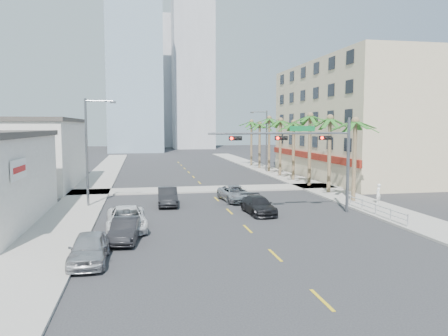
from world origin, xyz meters
The scene contains 28 objects.
ground centered at (0.00, 0.00, 0.00)m, with size 260.00×260.00×0.00m, color #262628.
sidewalk_right centered at (12.00, 20.00, 0.07)m, with size 4.00×120.00×0.15m, color gray.
sidewalk_left centered at (-12.00, 20.00, 0.07)m, with size 4.00×120.00×0.15m, color gray.
sidewalk_cross centered at (0.00, 22.00, 0.07)m, with size 80.00×4.00×0.15m, color gray.
building_right centered at (21.99, 30.00, 7.50)m, with size 15.25×28.00×15.00m.
building_left_far centered at (-19.50, 28.00, 3.60)m, with size 11.00×18.00×7.20m, color beige.
tower_far_left centered at (-8.00, 95.00, 24.00)m, with size 14.00×14.00×48.00m, color #99B2C6.
tower_far_right centered at (9.00, 110.00, 30.00)m, with size 12.00×12.00×60.00m, color #ADADB2.
tower_far_center centered at (-3.00, 125.00, 21.00)m, with size 16.00×16.00×42.00m, color #ADADB2.
traffic_signal_mast centered at (5.78, 7.95, 5.06)m, with size 11.12×0.54×7.20m.
palm_tree_0 centered at (11.60, 12.00, 7.08)m, with size 4.80×4.80×7.80m.
palm_tree_1 centered at (11.60, 17.20, 7.43)m, with size 4.80×4.80×8.16m.
palm_tree_2 centered at (11.60, 22.40, 7.78)m, with size 4.80×4.80×8.52m.
palm_tree_3 centered at (11.60, 27.60, 7.08)m, with size 4.80×4.80×7.80m.
palm_tree_4 centered at (11.60, 32.80, 7.43)m, with size 4.80×4.80×8.16m.
palm_tree_5 centered at (11.60, 38.00, 7.78)m, with size 4.80×4.80×8.52m.
palm_tree_6 centered at (11.60, 43.20, 7.08)m, with size 4.80×4.80×7.80m.
palm_tree_7 centered at (11.60, 48.40, 7.43)m, with size 4.80×4.80×8.16m.
streetlight_left centered at (-11.00, 14.00, 5.06)m, with size 2.55×0.25×9.00m.
streetlight_right centered at (11.00, 38.00, 5.06)m, with size 2.55×0.25×9.00m.
guardrail centered at (10.30, 6.00, 0.67)m, with size 0.08×8.08×1.00m.
car_parked_near centered at (-9.40, -1.56, 0.75)m, with size 1.77×4.40×1.50m, color #AEAFB3.
car_parked_mid centered at (-7.80, 2.29, 0.69)m, with size 1.46×4.19×1.38m, color black.
car_parked_far centered at (-7.80, 5.17, 0.75)m, with size 2.48×5.39×1.50m, color white.
car_lane_left centered at (-4.65, 13.62, 0.76)m, with size 1.61×4.61×1.52m, color black.
car_lane_center centered at (1.49, 14.60, 0.69)m, with size 2.30×5.00×1.39m, color #B2B3B7.
car_lane_right centered at (2.00, 8.66, 0.67)m, with size 1.87×4.59×1.33m, color black.
pedestrian centered at (13.10, 10.46, 0.99)m, with size 0.61×0.40×1.68m, color white.
Camera 1 is at (-6.80, -23.36, 6.72)m, focal length 35.00 mm.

